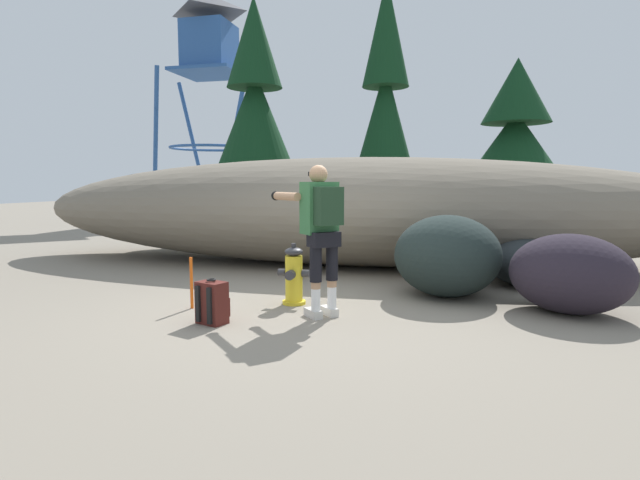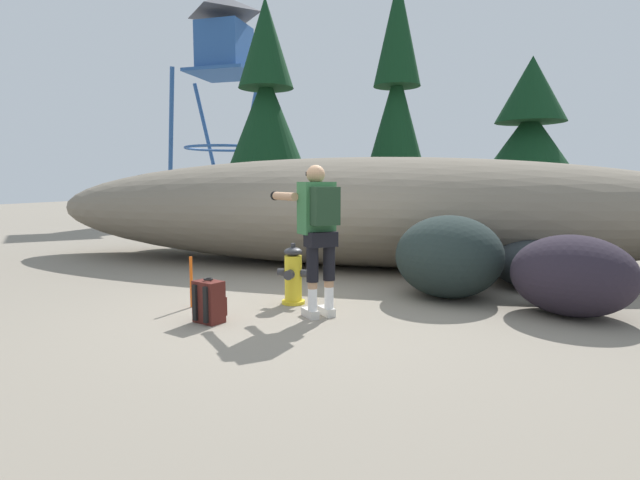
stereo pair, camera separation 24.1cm
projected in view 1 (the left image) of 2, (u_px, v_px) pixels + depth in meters
ground_plane at (302, 312)px, 5.87m from camera, size 56.00×56.00×0.04m
dirt_embankment at (355, 211)px, 9.11m from camera, size 12.37×3.20×1.90m
fire_hydrant at (294, 276)px, 6.16m from camera, size 0.39×0.33×0.74m
utility_worker at (320, 222)px, 5.54m from camera, size 0.95×0.97×1.65m
spare_backpack at (212, 303)px, 5.33m from camera, size 0.35×0.35×0.47m
boulder_large at (570, 274)px, 5.72m from camera, size 1.70×1.61×0.89m
boulder_mid at (447, 256)px, 6.57m from camera, size 1.76×1.75×1.05m
boulder_small at (529, 263)px, 7.23m from camera, size 1.59×1.59×0.67m
pine_tree_far_left at (255, 104)px, 13.67m from camera, size 2.27×2.27×6.31m
pine_tree_left at (385, 106)px, 13.70m from camera, size 1.91×1.91×6.83m
pine_tree_center at (515, 134)px, 14.65m from camera, size 2.97×2.97×4.95m
watchtower at (210, 51)px, 19.79m from camera, size 4.17×4.17×8.59m
survey_stake at (191, 283)px, 5.95m from camera, size 0.04×0.04×0.60m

